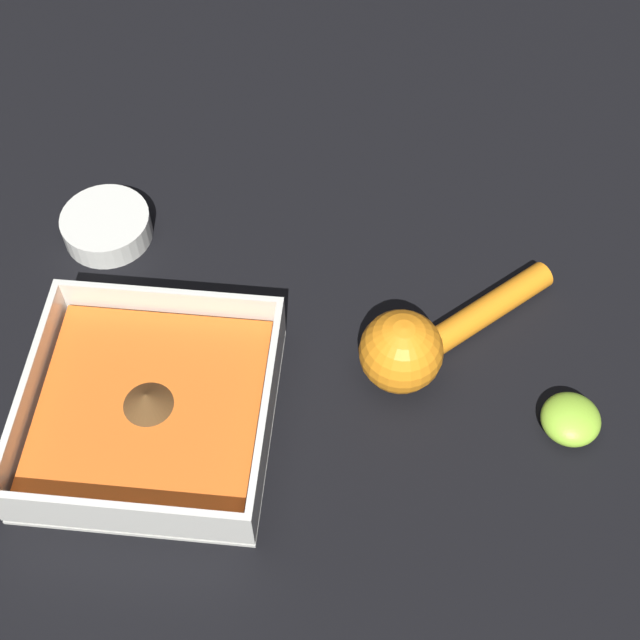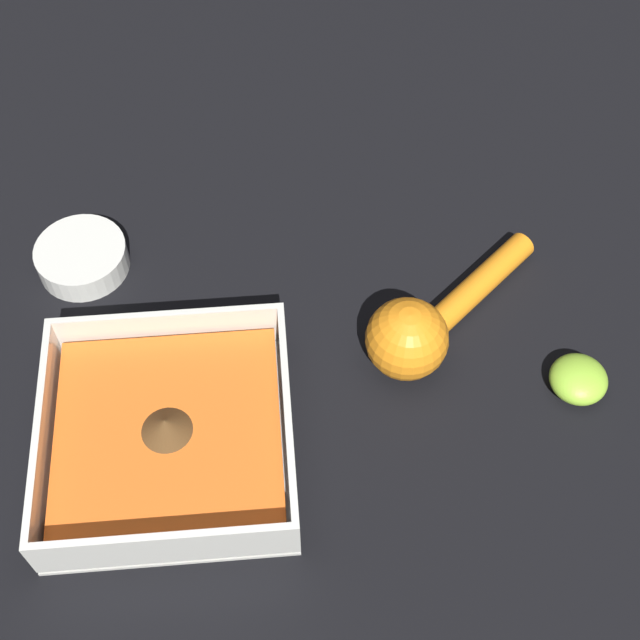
% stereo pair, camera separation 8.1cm
% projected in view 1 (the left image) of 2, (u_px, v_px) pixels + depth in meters
% --- Properties ---
extents(ground_plane, '(4.00, 4.00, 0.00)m').
position_uv_depth(ground_plane, '(149.00, 402.00, 0.80)').
color(ground_plane, black).
extents(square_dish, '(0.21, 0.21, 0.06)m').
position_uv_depth(square_dish, '(151.00, 412.00, 0.77)').
color(square_dish, silver).
rests_on(square_dish, ground_plane).
extents(spice_bowl, '(0.09, 0.09, 0.03)m').
position_uv_depth(spice_bowl, '(107.00, 227.00, 0.90)').
color(spice_bowl, silver).
rests_on(spice_bowl, ground_plane).
extents(lemon_squeezer, '(0.18, 0.16, 0.07)m').
position_uv_depth(lemon_squeezer, '(418.00, 343.00, 0.79)').
color(lemon_squeezer, orange).
rests_on(lemon_squeezer, ground_plane).
extents(lemon_half, '(0.05, 0.05, 0.03)m').
position_uv_depth(lemon_half, '(571.00, 419.00, 0.77)').
color(lemon_half, '#93CC38').
rests_on(lemon_half, ground_plane).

